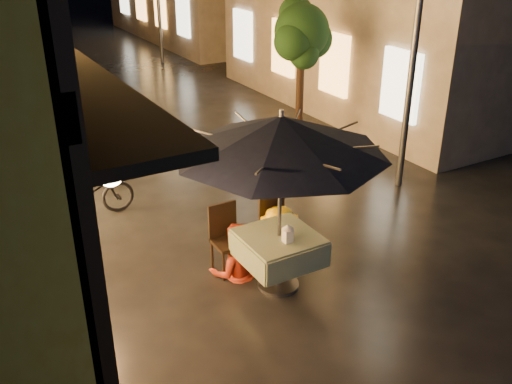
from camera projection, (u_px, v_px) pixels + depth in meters
ground at (334, 282)px, 7.77m from camera, size 90.00×90.00×0.00m
street_tree at (302, 35)px, 11.37m from camera, size 1.43×1.20×3.15m
streetlamp_near at (417, 25)px, 9.45m from camera, size 0.36×0.36×4.23m
cafe_table at (279, 248)px, 7.46m from camera, size 0.99×0.99×0.78m
patio_umbrella at (281, 135)px, 6.80m from camera, size 2.66×2.66×2.46m
cafe_chair_left at (226, 234)px, 7.88m from camera, size 0.42×0.42×0.97m
cafe_chair_right at (275, 221)px, 8.24m from camera, size 0.42×0.42×0.97m
table_lantern at (288, 232)px, 7.16m from camera, size 0.16×0.16×0.25m
person_orange at (235, 226)px, 7.65m from camera, size 0.87×0.76×1.52m
person_yellow at (280, 209)px, 8.02m from camera, size 1.07×0.67×1.58m
bicycle_0 at (85, 195)px, 9.29m from camera, size 1.63×0.58×0.86m
bicycle_1 at (78, 166)px, 10.12m from camera, size 1.82×0.57×1.09m
bicycle_2 at (77, 164)px, 10.53m from camera, size 1.67×1.07×0.83m
bicycle_3 at (50, 137)px, 11.73m from camera, size 1.58×0.73×0.92m
bicycle_4 at (14, 120)px, 12.63m from camera, size 2.00×1.05×1.00m
bicycle_5 at (35, 121)px, 12.73m from camera, size 1.52×0.57×0.89m
bicycle_6 at (26, 110)px, 13.61m from camera, size 1.67×1.09×0.83m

